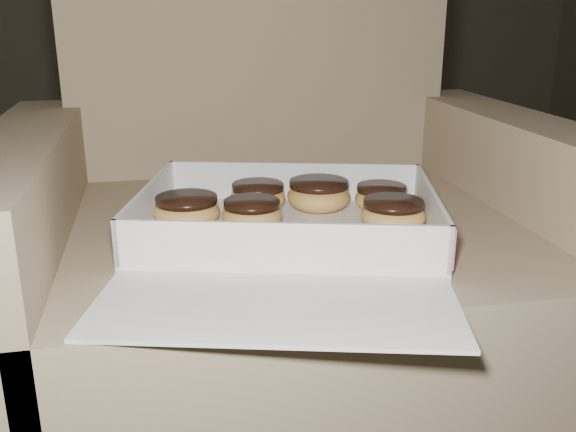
# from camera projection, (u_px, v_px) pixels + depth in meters

# --- Properties ---
(floor) EXTENTS (4.50, 4.50, 0.00)m
(floor) POSITION_uv_depth(u_px,v_px,m) (317.00, 356.00, 1.41)
(floor) COLOR black
(floor) RESTS_ON ground
(armchair) EXTENTS (0.90, 0.76, 0.94)m
(armchair) POSITION_uv_depth(u_px,v_px,m) (284.00, 275.00, 1.10)
(armchair) COLOR #917A5C
(armchair) RESTS_ON floor
(bakery_box) EXTENTS (0.52, 0.57, 0.07)m
(bakery_box) POSITION_uv_depth(u_px,v_px,m) (289.00, 236.00, 0.88)
(bakery_box) COLOR white
(bakery_box) RESTS_ON armchair
(donut_a) EXTENTS (0.09, 0.09, 0.04)m
(donut_a) POSITION_uv_depth(u_px,v_px,m) (252.00, 214.00, 0.91)
(donut_a) COLOR #E6A950
(donut_a) RESTS_ON bakery_box
(donut_b) EXTENTS (0.08, 0.08, 0.04)m
(donut_b) POSITION_uv_depth(u_px,v_px,m) (381.00, 197.00, 1.00)
(donut_b) COLOR #E6A950
(donut_b) RESTS_ON bakery_box
(donut_c) EXTENTS (0.09, 0.09, 0.04)m
(donut_c) POSITION_uv_depth(u_px,v_px,m) (258.00, 196.00, 1.00)
(donut_c) COLOR #E6A950
(donut_c) RESTS_ON bakery_box
(donut_d) EXTENTS (0.09, 0.09, 0.05)m
(donut_d) POSITION_uv_depth(u_px,v_px,m) (393.00, 214.00, 0.91)
(donut_d) COLOR #E6A950
(donut_d) RESTS_ON bakery_box
(donut_e) EXTENTS (0.09, 0.09, 0.05)m
(donut_e) POSITION_uv_depth(u_px,v_px,m) (187.00, 211.00, 0.92)
(donut_e) COLOR #E6A950
(donut_e) RESTS_ON bakery_box
(donut_f) EXTENTS (0.10, 0.10, 0.05)m
(donut_f) POSITION_uv_depth(u_px,v_px,m) (319.00, 194.00, 1.00)
(donut_f) COLOR #E6A950
(donut_f) RESTS_ON bakery_box
(crumb_a) EXTENTS (0.01, 0.01, 0.00)m
(crumb_a) POSITION_uv_depth(u_px,v_px,m) (177.00, 252.00, 0.83)
(crumb_a) COLOR black
(crumb_a) RESTS_ON bakery_box
(crumb_b) EXTENTS (0.01, 0.01, 0.00)m
(crumb_b) POSITION_uv_depth(u_px,v_px,m) (310.00, 245.00, 0.86)
(crumb_b) COLOR black
(crumb_b) RESTS_ON bakery_box
(crumb_c) EXTENTS (0.01, 0.01, 0.00)m
(crumb_c) POSITION_uv_depth(u_px,v_px,m) (213.00, 255.00, 0.82)
(crumb_c) COLOR black
(crumb_c) RESTS_ON bakery_box
(crumb_d) EXTENTS (0.01, 0.01, 0.00)m
(crumb_d) POSITION_uv_depth(u_px,v_px,m) (360.00, 242.00, 0.86)
(crumb_d) COLOR black
(crumb_d) RESTS_ON bakery_box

